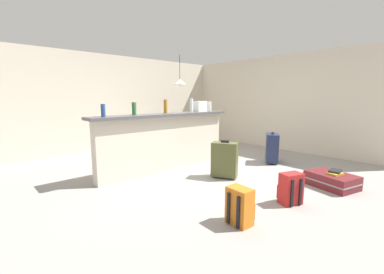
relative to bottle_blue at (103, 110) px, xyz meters
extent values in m
cube|color=gray|center=(1.70, -0.42, -1.23)|extent=(13.00, 13.00, 0.05)
cube|color=beige|center=(1.70, 2.63, 0.05)|extent=(6.60, 0.10, 2.50)
cube|color=beige|center=(4.75, -0.12, 0.05)|extent=(0.10, 6.00, 2.50)
cube|color=beige|center=(1.22, 0.02, -0.68)|extent=(2.80, 0.20, 1.05)
cube|color=#4C4C51|center=(1.22, 0.02, -0.13)|extent=(2.96, 0.40, 0.05)
cylinder|color=#284C89|center=(0.00, 0.00, 0.00)|extent=(0.07, 0.07, 0.20)
cylinder|color=#2D6B38|center=(0.58, 0.07, 0.01)|extent=(0.08, 0.08, 0.22)
cylinder|color=#9E661E|center=(1.25, 0.07, 0.03)|extent=(0.07, 0.07, 0.26)
cylinder|color=silver|center=(1.87, 0.01, 0.04)|extent=(0.06, 0.06, 0.28)
cylinder|color=silver|center=(2.44, 0.05, 0.01)|extent=(0.08, 0.08, 0.22)
cube|color=silver|center=(2.16, 0.06, 0.01)|extent=(0.26, 0.18, 0.22)
cube|color=#332319|center=(2.74, 1.44, -0.48)|extent=(1.10, 0.80, 0.04)
cylinder|color=#332319|center=(2.25, 1.10, -0.85)|extent=(0.06, 0.06, 0.70)
cylinder|color=#332319|center=(3.23, 1.10, -0.85)|extent=(0.06, 0.06, 0.70)
cylinder|color=#332319|center=(2.25, 1.78, -0.85)|extent=(0.06, 0.06, 0.70)
cylinder|color=#332319|center=(3.23, 1.78, -0.85)|extent=(0.06, 0.06, 0.70)
cube|color=#9E754C|center=(2.67, 0.82, -0.77)|extent=(0.46, 0.46, 0.04)
cube|color=#9E754C|center=(2.63, 0.99, -0.51)|extent=(0.40, 0.11, 0.48)
cylinder|color=#9E754C|center=(2.54, 0.63, -1.00)|extent=(0.04, 0.04, 0.41)
cylinder|color=#9E754C|center=(2.85, 0.69, -1.00)|extent=(0.04, 0.04, 0.41)
cylinder|color=#9E754C|center=(2.48, 0.94, -1.00)|extent=(0.04, 0.04, 0.41)
cylinder|color=#9E754C|center=(2.79, 1.00, -1.00)|extent=(0.04, 0.04, 0.41)
cylinder|color=black|center=(2.72, 1.43, 0.98)|extent=(0.01, 0.01, 0.64)
cone|color=white|center=(2.72, 1.43, 0.61)|extent=(0.34, 0.34, 0.14)
sphere|color=white|center=(2.72, 1.43, 0.53)|extent=(0.07, 0.07, 0.07)
cube|color=maroon|center=(2.59, -2.51, -1.09)|extent=(0.63, 0.78, 0.22)
cube|color=gray|center=(2.59, -2.51, -1.09)|extent=(0.65, 0.79, 0.02)
cube|color=#2D2D33|center=(2.69, -2.11, -1.09)|extent=(0.21, 0.18, 0.02)
cube|color=#51562D|center=(1.69, -1.06, -0.87)|extent=(0.42, 0.50, 0.60)
cylinder|color=black|center=(1.78, -1.22, -1.17)|extent=(0.05, 0.07, 0.06)
cylinder|color=black|center=(1.60, -0.89, -1.17)|extent=(0.05, 0.07, 0.06)
cube|color=#232328|center=(1.69, -1.06, -0.55)|extent=(0.10, 0.14, 0.04)
cube|color=red|center=(1.50, -2.38, -0.99)|extent=(0.33, 0.27, 0.42)
cube|color=maroon|center=(1.54, -2.28, -1.07)|extent=(0.23, 0.13, 0.19)
cube|color=black|center=(1.53, -2.50, -1.01)|extent=(0.04, 0.04, 0.36)
cube|color=black|center=(1.40, -2.45, -1.01)|extent=(0.04, 0.04, 0.36)
cube|color=orange|center=(0.55, -2.26, -0.99)|extent=(0.20, 0.29, 0.42)
cube|color=#AB5918|center=(0.66, -2.27, -1.07)|extent=(0.07, 0.22, 0.19)
cube|color=black|center=(0.45, -2.32, -1.01)|extent=(0.03, 0.04, 0.36)
cube|color=black|center=(0.46, -2.18, -1.01)|extent=(0.03, 0.04, 0.36)
cube|color=#1E284C|center=(3.24, -1.06, -0.87)|extent=(0.50, 0.45, 0.60)
cylinder|color=black|center=(3.08, -1.17, -1.17)|extent=(0.07, 0.06, 0.06)
cylinder|color=black|center=(3.39, -0.95, -1.17)|extent=(0.07, 0.06, 0.06)
cube|color=#232328|center=(3.24, -1.06, -0.55)|extent=(0.14, 0.11, 0.04)
cube|color=gold|center=(2.58, -2.55, -0.97)|extent=(0.25, 0.20, 0.03)
cube|color=black|center=(2.62, -2.54, -0.94)|extent=(0.24, 0.18, 0.03)
camera|label=1|loc=(-1.62, -3.89, 0.21)|focal=23.66mm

